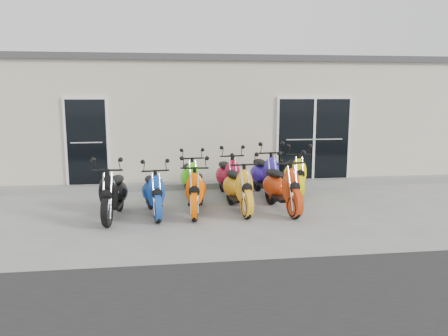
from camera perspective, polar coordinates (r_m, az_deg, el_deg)
The scene contains 15 objects.
ground at distance 9.29m, azimuth 0.50°, elevation -5.18°, with size 80.00×80.00×0.00m, color gray.
building at distance 14.17m, azimuth -2.50°, elevation 6.48°, with size 14.00×6.00×3.20m, color beige.
roof_cap at distance 14.18m, azimuth -2.55°, elevation 13.28°, with size 14.20×6.20×0.16m, color #3F3F42.
front_step at distance 11.22m, azimuth -0.97°, elevation -2.20°, with size 14.00×0.40×0.15m, color gray.
door_left at distance 11.28m, azimuth -17.47°, elevation 3.52°, with size 1.07×0.08×2.22m, color black.
door_right at distance 11.77m, azimuth 11.63°, elevation 4.00°, with size 2.02×0.08×2.22m, color black.
scooter_front_black at distance 8.59m, azimuth -14.29°, elevation -2.38°, with size 0.62×1.71×1.26m, color black, non-canonical shape.
scooter_front_blue at distance 8.66m, azimuth -9.22°, elevation -2.35°, with size 0.59×1.61×1.19m, color navy, non-canonical shape.
scooter_front_orange_a at distance 8.70m, azimuth -3.71°, elevation -2.05°, with size 0.61×1.67×1.23m, color #FF5B00, non-canonical shape.
scooter_front_orange_b at distance 8.85m, azimuth 1.87°, elevation -1.69°, with size 0.63×1.73×1.27m, color gold, non-canonical shape.
scooter_front_red at distance 8.93m, azimuth 7.56°, elevation -1.56°, with size 0.65×1.77×1.31m, color #B7330D, non-canonical shape.
scooter_back_green at distance 10.04m, azimuth -4.41°, elevation -0.54°, with size 0.60×1.64×1.22m, color #48E810, non-canonical shape.
scooter_back_red at distance 10.08m, azimuth 0.53°, elevation -0.31°, with size 0.62×1.72×1.27m, color #B21034, non-canonical shape.
scooter_back_blue at distance 10.18m, azimuth 5.37°, elevation -0.04°, with size 0.66×1.82×1.34m, color #2D1C9F, non-canonical shape.
scooter_back_yellow at distance 10.43m, azimuth 9.30°, elevation -0.09°, with size 0.63×1.72×1.27m, color #FFEE05, non-canonical shape.
Camera 1 is at (-1.28, -8.89, 2.37)m, focal length 35.00 mm.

